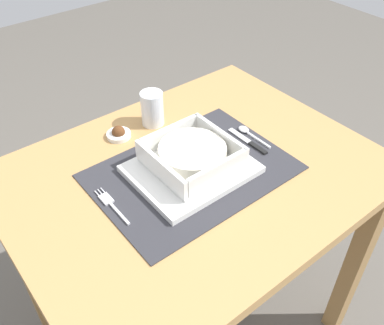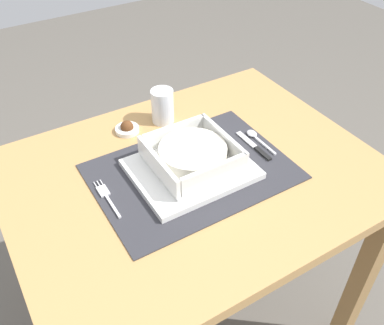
# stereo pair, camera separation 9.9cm
# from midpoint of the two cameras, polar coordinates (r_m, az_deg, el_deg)

# --- Properties ---
(dining_table) EXTENTS (0.88, 0.69, 0.73)m
(dining_table) POSITION_cam_midpoint_polar(r_m,az_deg,el_deg) (1.11, -2.32, -5.74)
(dining_table) COLOR #B2844C
(dining_table) RESTS_ON ground
(placemat) EXTENTS (0.46, 0.33, 0.00)m
(placemat) POSITION_cam_midpoint_polar(r_m,az_deg,el_deg) (1.03, -2.76, -1.33)
(placemat) COLOR #2D2D33
(placemat) RESTS_ON dining_table
(serving_plate) EXTENTS (0.28, 0.22, 0.02)m
(serving_plate) POSITION_cam_midpoint_polar(r_m,az_deg,el_deg) (1.02, -3.00, -0.91)
(serving_plate) COLOR white
(serving_plate) RESTS_ON placemat
(porridge_bowl) EXTENTS (0.19, 0.19, 0.06)m
(porridge_bowl) POSITION_cam_midpoint_polar(r_m,az_deg,el_deg) (1.00, -2.90, 0.77)
(porridge_bowl) COLOR white
(porridge_bowl) RESTS_ON serving_plate
(fork) EXTENTS (0.02, 0.13, 0.00)m
(fork) POSITION_cam_midpoint_polar(r_m,az_deg,el_deg) (0.97, -13.79, -5.44)
(fork) COLOR silver
(fork) RESTS_ON placemat
(spoon) EXTENTS (0.02, 0.11, 0.01)m
(spoon) POSITION_cam_midpoint_polar(r_m,az_deg,el_deg) (1.14, 4.89, 4.05)
(spoon) COLOR silver
(spoon) RESTS_ON placemat
(butter_knife) EXTENTS (0.01, 0.13, 0.01)m
(butter_knife) POSITION_cam_midpoint_polar(r_m,az_deg,el_deg) (1.11, 5.22, 2.57)
(butter_knife) COLOR black
(butter_knife) RESTS_ON placemat
(drinking_glass) EXTENTS (0.06, 0.06, 0.10)m
(drinking_glass) POSITION_cam_midpoint_polar(r_m,az_deg,el_deg) (1.17, -7.74, 6.87)
(drinking_glass) COLOR white
(drinking_glass) RESTS_ON dining_table
(condiment_saucer) EXTENTS (0.06, 0.06, 0.04)m
(condiment_saucer) POSITION_cam_midpoint_polar(r_m,az_deg,el_deg) (1.15, -12.20, 3.70)
(condiment_saucer) COLOR white
(condiment_saucer) RESTS_ON dining_table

